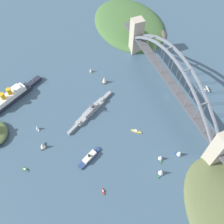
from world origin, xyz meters
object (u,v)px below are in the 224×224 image
at_px(small_boat_6, 103,191).
at_px(small_boat_3, 25,169).
at_px(small_boat_2, 136,131).
at_px(small_boat_8, 161,158).
at_px(ocean_liner, 10,98).
at_px(naval_cruiser, 91,111).
at_px(small_boat_1, 91,70).
at_px(harbor_ferry_steamer, 89,157).
at_px(seaplane_taxiing_near_bridge, 207,89).
at_px(small_boat_4, 43,145).
at_px(small_boat_9, 37,128).
at_px(small_boat_0, 104,80).
at_px(small_boat_5, 179,153).
at_px(harbor_arch_bridge, 171,82).
at_px(small_boat_7, 161,172).

bearing_deg(small_boat_6, small_boat_3, 51.88).
height_order(small_boat_2, small_boat_8, small_boat_8).
distance_m(ocean_liner, naval_cruiser, 106.67).
distance_m(small_boat_3, small_boat_6, 89.89).
bearing_deg(small_boat_1, harbor_ferry_steamer, 159.61).
bearing_deg(small_boat_3, ocean_liner, -1.70).
bearing_deg(ocean_liner, small_boat_6, -156.66).
height_order(ocean_liner, seaplane_taxiing_near_bridge, ocean_liner).
relative_size(small_boat_6, small_boat_8, 0.82).
relative_size(harbor_ferry_steamer, small_boat_2, 2.78).
bearing_deg(small_boat_4, small_boat_9, 0.65).
distance_m(small_boat_0, small_boat_5, 139.36).
height_order(harbor_arch_bridge, ocean_liner, harbor_arch_bridge).
xyz_separation_m(small_boat_7, small_boat_9, (106.41, 110.21, -1.27)).
bearing_deg(small_boat_0, small_boat_4, 122.90).
xyz_separation_m(small_boat_4, small_boat_9, (26.68, 0.30, -1.08)).
xyz_separation_m(small_boat_2, small_boat_4, (21.99, 108.19, 3.98)).
bearing_deg(small_boat_3, small_boat_4, -53.86).
height_order(harbor_arch_bridge, small_boat_1, harbor_arch_bridge).
height_order(small_boat_0, small_boat_5, small_boat_0).
distance_m(seaplane_taxiing_near_bridge, small_boat_4, 224.17).
bearing_deg(small_boat_0, small_boat_9, 111.01).
distance_m(naval_cruiser, small_boat_5, 118.19).
bearing_deg(small_boat_9, small_boat_3, 150.97).
relative_size(naval_cruiser, small_boat_2, 6.64).
distance_m(small_boat_0, small_boat_3, 152.90).
xyz_separation_m(harbor_arch_bridge, small_boat_7, (-90.33, 59.16, -24.50)).
bearing_deg(small_boat_4, small_boat_7, -125.96).
xyz_separation_m(small_boat_3, small_boat_4, (18.56, -25.41, 4.03)).
relative_size(harbor_arch_bridge, small_boat_8, 28.48).
bearing_deg(harbor_arch_bridge, ocean_liner, 69.31).
height_order(small_boat_2, small_boat_9, small_boat_9).
bearing_deg(small_boat_9, seaplane_taxiing_near_bridge, -96.84).
xyz_separation_m(small_boat_4, small_boat_5, (-68.22, -139.64, -0.25)).
bearing_deg(small_boat_6, small_boat_5, -86.47).
bearing_deg(small_boat_5, small_boat_7, 111.16).
distance_m(small_boat_3, small_boat_9, 51.82).
xyz_separation_m(harbor_arch_bridge, harbor_ferry_steamer, (-43.95, 124.38, -27.11)).
height_order(harbor_ferry_steamer, small_boat_1, harbor_ferry_steamer).
bearing_deg(small_boat_0, small_boat_1, 22.26).
bearing_deg(small_boat_9, small_boat_5, -124.14).
distance_m(seaplane_taxiing_near_bridge, small_boat_8, 124.40).
distance_m(harbor_arch_bridge, seaplane_taxiing_near_bridge, 62.53).
height_order(small_boat_4, small_boat_7, small_boat_7).
bearing_deg(small_boat_5, harbor_arch_bridge, -20.47).
relative_size(harbor_arch_bridge, ocean_liner, 2.84).
bearing_deg(small_boat_2, small_boat_7, -178.30).
height_order(harbor_arch_bridge, small_boat_0, harbor_arch_bridge).
relative_size(naval_cruiser, small_boat_0, 6.04).
bearing_deg(small_boat_2, ocean_liner, 51.23).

